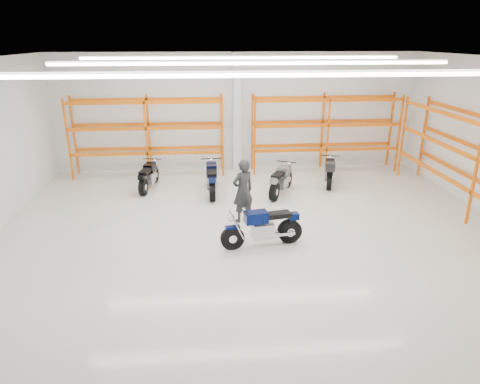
{
  "coord_description": "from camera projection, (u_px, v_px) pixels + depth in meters",
  "views": [
    {
      "loc": [
        -1.29,
        -10.56,
        5.0
      ],
      "look_at": [
        -0.34,
        0.5,
        0.97
      ],
      "focal_mm": 32.0,
      "sensor_mm": 36.0,
      "label": 1
    }
  ],
  "objects": [
    {
      "name": "ground",
      "position": [
        254.0,
        231.0,
        11.7
      ],
      "size": [
        14.0,
        14.0,
        0.0
      ],
      "primitive_type": "plane",
      "color": "beige",
      "rests_on": "ground"
    },
    {
      "name": "room_shell",
      "position": [
        255.0,
        111.0,
        10.6
      ],
      "size": [
        14.02,
        12.02,
        4.51
      ],
      "color": "white",
      "rests_on": "ground"
    },
    {
      "name": "motorcycle_main",
      "position": [
        265.0,
        228.0,
        10.75
      ],
      "size": [
        2.12,
        0.72,
        1.05
      ],
      "color": "black",
      "rests_on": "ground"
    },
    {
      "name": "motorcycle_back_a",
      "position": [
        148.0,
        177.0,
        14.77
      ],
      "size": [
        0.73,
        1.95,
        0.96
      ],
      "color": "black",
      "rests_on": "ground"
    },
    {
      "name": "motorcycle_back_b",
      "position": [
        212.0,
        179.0,
        14.36
      ],
      "size": [
        0.72,
        2.18,
        1.07
      ],
      "color": "black",
      "rests_on": "ground"
    },
    {
      "name": "motorcycle_back_c",
      "position": [
        281.0,
        181.0,
        14.28
      ],
      "size": [
        1.11,
        1.87,
        1.01
      ],
      "color": "black",
      "rests_on": "ground"
    },
    {
      "name": "motorcycle_back_d",
      "position": [
        329.0,
        172.0,
        15.17
      ],
      "size": [
        0.87,
        1.98,
        1.03
      ],
      "color": "black",
      "rests_on": "ground"
    },
    {
      "name": "standing_man",
      "position": [
        243.0,
        191.0,
        12.06
      ],
      "size": [
        0.8,
        0.7,
        1.83
      ],
      "primitive_type": "imported",
      "rotation": [
        0.0,
        0.0,
        3.62
      ],
      "color": "black",
      "rests_on": "ground"
    },
    {
      "name": "structural_column",
      "position": [
        237.0,
        113.0,
        16.38
      ],
      "size": [
        0.32,
        0.32,
        4.5
      ],
      "primitive_type": "cube",
      "color": "white",
      "rests_on": "ground"
    },
    {
      "name": "pallet_racking_back_left",
      "position": [
        147.0,
        129.0,
        15.95
      ],
      "size": [
        5.67,
        0.87,
        3.0
      ],
      "color": "orange",
      "rests_on": "ground"
    },
    {
      "name": "pallet_racking_back_right",
      "position": [
        325.0,
        126.0,
        16.5
      ],
      "size": [
        5.67,
        0.87,
        3.0
      ],
      "color": "orange",
      "rests_on": "ground"
    }
  ]
}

